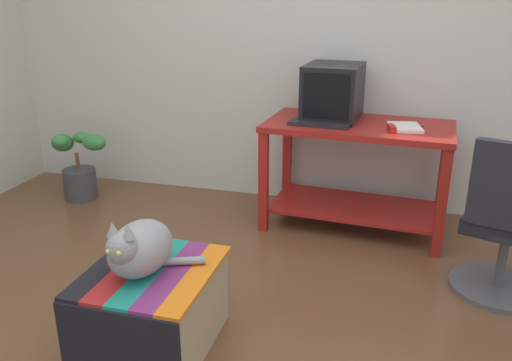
% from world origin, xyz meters
% --- Properties ---
extents(ground_plane, '(14.00, 14.00, 0.00)m').
position_xyz_m(ground_plane, '(0.00, 0.00, 0.00)').
color(ground_plane, brown).
extents(back_wall, '(8.00, 0.10, 2.60)m').
position_xyz_m(back_wall, '(0.00, 2.05, 1.30)').
color(back_wall, silver).
rests_on(back_wall, ground_plane).
extents(desk, '(1.27, 0.73, 0.74)m').
position_xyz_m(desk, '(0.50, 1.60, 0.50)').
color(desk, maroon).
rests_on(desk, ground_plane).
extents(tv_monitor, '(0.39, 0.48, 0.37)m').
position_xyz_m(tv_monitor, '(0.30, 1.70, 0.92)').
color(tv_monitor, black).
rests_on(tv_monitor, desk).
extents(keyboard, '(0.41, 0.18, 0.02)m').
position_xyz_m(keyboard, '(0.25, 1.47, 0.75)').
color(keyboard, black).
rests_on(keyboard, desk).
extents(book, '(0.23, 0.27, 0.02)m').
position_xyz_m(book, '(0.79, 1.53, 0.75)').
color(book, white).
rests_on(book, desk).
extents(ottoman_with_blanket, '(0.55, 0.64, 0.39)m').
position_xyz_m(ottoman_with_blanket, '(-0.26, 0.01, 0.20)').
color(ottoman_with_blanket, tan).
rests_on(ottoman_with_blanket, ground_plane).
extents(cat, '(0.39, 0.39, 0.29)m').
position_xyz_m(cat, '(-0.28, -0.03, 0.52)').
color(cat, gray).
rests_on(cat, ottoman_with_blanket).
extents(potted_plant, '(0.49, 0.34, 0.56)m').
position_xyz_m(potted_plant, '(-1.66, 1.54, 0.25)').
color(potted_plant, '#3D3D42').
rests_on(potted_plant, ground_plane).
extents(office_chair, '(0.53, 0.53, 0.89)m').
position_xyz_m(office_chair, '(1.35, 0.90, 0.39)').
color(office_chair, '#4C4C51').
rests_on(office_chair, ground_plane).
extents(stapler, '(0.06, 0.12, 0.04)m').
position_xyz_m(stapler, '(0.71, 1.43, 0.76)').
color(stapler, '#A31E1E').
rests_on(stapler, desk).
extents(pen, '(0.09, 0.11, 0.01)m').
position_xyz_m(pen, '(0.86, 1.55, 0.75)').
color(pen, black).
rests_on(pen, desk).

